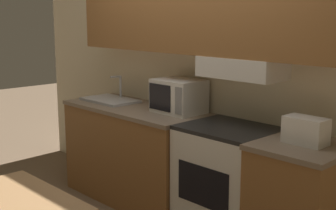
{
  "coord_description": "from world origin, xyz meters",
  "views": [
    {
      "loc": [
        2.66,
        -3.05,
        1.77
      ],
      "look_at": [
        0.05,
        -0.56,
        1.06
      ],
      "focal_mm": 50.0,
      "sensor_mm": 36.0,
      "label": 1
    }
  ],
  "objects_px": {
    "toaster": "(306,130)",
    "microwave": "(179,96)",
    "stove_range": "(228,183)",
    "sink_basin": "(110,99)"
  },
  "relations": [
    {
      "from": "toaster",
      "to": "microwave",
      "type": "bearing_deg",
      "value": 175.46
    },
    {
      "from": "microwave",
      "to": "toaster",
      "type": "height_order",
      "value": "microwave"
    },
    {
      "from": "stove_range",
      "to": "microwave",
      "type": "distance_m",
      "value": 0.89
    },
    {
      "from": "microwave",
      "to": "toaster",
      "type": "bearing_deg",
      "value": -4.54
    },
    {
      "from": "stove_range",
      "to": "microwave",
      "type": "xyz_separation_m",
      "value": [
        -0.65,
        0.1,
        0.6
      ]
    },
    {
      "from": "stove_range",
      "to": "sink_basin",
      "type": "distance_m",
      "value": 1.58
    },
    {
      "from": "stove_range",
      "to": "microwave",
      "type": "bearing_deg",
      "value": 171.43
    },
    {
      "from": "stove_range",
      "to": "microwave",
      "type": "height_order",
      "value": "microwave"
    },
    {
      "from": "toaster",
      "to": "sink_basin",
      "type": "relative_size",
      "value": 0.52
    },
    {
      "from": "stove_range",
      "to": "sink_basin",
      "type": "relative_size",
      "value": 1.61
    }
  ]
}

